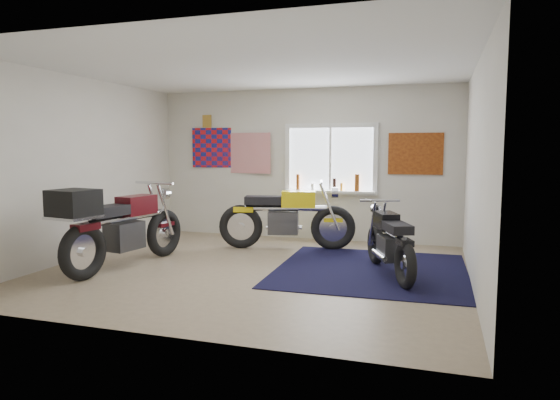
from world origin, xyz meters
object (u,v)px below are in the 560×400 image
(navy_rug, at_px, (371,270))
(maroon_tourer, at_px, (117,226))
(yellow_triumph, at_px, (286,219))
(black_chrome_bike, at_px, (389,244))

(navy_rug, bearing_deg, maroon_tourer, -163.05)
(yellow_triumph, height_order, maroon_tourer, maroon_tourer)
(yellow_triumph, relative_size, black_chrome_bike, 1.26)
(yellow_triumph, bearing_deg, black_chrome_bike, -47.47)
(maroon_tourer, bearing_deg, black_chrome_bike, -68.20)
(navy_rug, relative_size, black_chrome_bike, 1.49)
(yellow_triumph, bearing_deg, navy_rug, -47.50)
(yellow_triumph, distance_m, maroon_tourer, 2.70)
(black_chrome_bike, xyz_separation_m, maroon_tourer, (-3.53, -0.83, 0.19))
(navy_rug, height_order, black_chrome_bike, black_chrome_bike)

